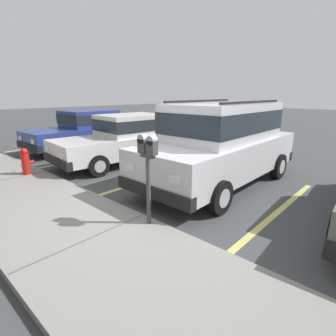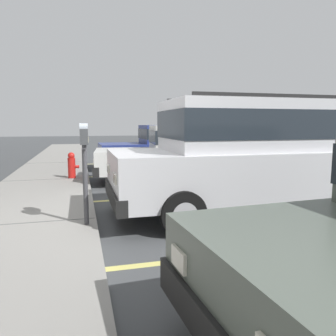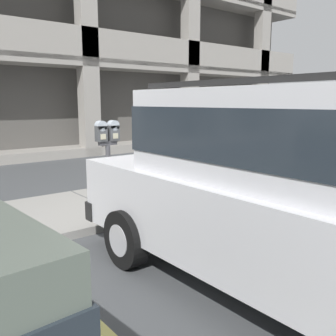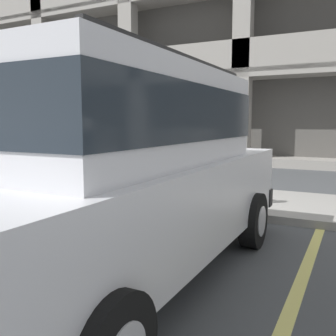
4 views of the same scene
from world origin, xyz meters
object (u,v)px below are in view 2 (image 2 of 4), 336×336
at_px(silver_suv, 248,152).
at_px(fire_hydrant, 72,165).
at_px(parking_meter_near, 84,150).
at_px(dark_hatchback, 181,152).
at_px(blue_coupe, 164,145).

bearing_deg(silver_suv, fire_hydrant, 37.40).
relative_size(parking_meter_near, fire_hydrant, 2.10).
bearing_deg(fire_hydrant, dark_hatchback, -101.71).
bearing_deg(blue_coupe, dark_hatchback, 173.39).
distance_m(parking_meter_near, fire_hydrant, 4.47).
xyz_separation_m(blue_coupe, fire_hydrant, (-2.33, 3.20, -0.36)).
relative_size(dark_hatchback, fire_hydrant, 6.61).
bearing_deg(fire_hydrant, silver_suv, -142.56).
distance_m(dark_hatchback, fire_hydrant, 3.01).
bearing_deg(dark_hatchback, silver_suv, -171.83).
relative_size(silver_suv, blue_coupe, 1.06).
bearing_deg(blue_coupe, parking_meter_near, 155.39).
distance_m(silver_suv, parking_meter_near, 2.81).
xyz_separation_m(silver_suv, dark_hatchback, (3.42, 0.16, -0.27)).
xyz_separation_m(dark_hatchback, fire_hydrant, (0.61, 2.92, -0.36)).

